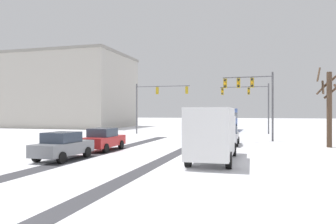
{
  "coord_description": "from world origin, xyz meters",
  "views": [
    {
      "loc": [
        6.99,
        -5.55,
        2.78
      ],
      "look_at": [
        0.0,
        19.14,
        2.8
      ],
      "focal_mm": 34.15,
      "sensor_mm": 36.0,
      "label": 1
    }
  ],
  "objects_px": {
    "traffic_signal_far_left": "(155,97)",
    "bare_tree_sidewalk_mid": "(329,104)",
    "car_grey_third": "(63,146)",
    "office_building_far_left_block": "(63,91)",
    "traffic_signal_far_right": "(251,98)",
    "car_silver_lead": "(228,135)",
    "box_truck_delivery": "(214,132)",
    "car_red_second": "(103,139)",
    "traffic_signal_near_right": "(252,91)",
    "bus_oncoming": "(225,118)"
  },
  "relations": [
    {
      "from": "bus_oncoming",
      "to": "bare_tree_sidewalk_mid",
      "type": "relative_size",
      "value": 1.71
    },
    {
      "from": "traffic_signal_near_right",
      "to": "car_silver_lead",
      "type": "distance_m",
      "value": 5.59
    },
    {
      "from": "car_grey_third",
      "to": "office_building_far_left_block",
      "type": "height_order",
      "value": "office_building_far_left_block"
    },
    {
      "from": "traffic_signal_near_right",
      "to": "box_truck_delivery",
      "type": "distance_m",
      "value": 13.23
    },
    {
      "from": "traffic_signal_far_left",
      "to": "bare_tree_sidewalk_mid",
      "type": "distance_m",
      "value": 21.33
    },
    {
      "from": "traffic_signal_far_left",
      "to": "car_red_second",
      "type": "bearing_deg",
      "value": -83.83
    },
    {
      "from": "box_truck_delivery",
      "to": "office_building_far_left_block",
      "type": "height_order",
      "value": "office_building_far_left_block"
    },
    {
      "from": "car_silver_lead",
      "to": "office_building_far_left_block",
      "type": "height_order",
      "value": "office_building_far_left_block"
    },
    {
      "from": "traffic_signal_far_left",
      "to": "box_truck_delivery",
      "type": "distance_m",
      "value": 23.36
    },
    {
      "from": "bare_tree_sidewalk_mid",
      "to": "traffic_signal_far_left",
      "type": "bearing_deg",
      "value": 148.62
    },
    {
      "from": "traffic_signal_far_left",
      "to": "traffic_signal_near_right",
      "type": "bearing_deg",
      "value": -33.25
    },
    {
      "from": "office_building_far_left_block",
      "to": "traffic_signal_far_right",
      "type": "bearing_deg",
      "value": -16.94
    },
    {
      "from": "bare_tree_sidewalk_mid",
      "to": "office_building_far_left_block",
      "type": "height_order",
      "value": "office_building_far_left_block"
    },
    {
      "from": "car_red_second",
      "to": "box_truck_delivery",
      "type": "xyz_separation_m",
      "value": [
        8.38,
        -2.82,
        0.82
      ]
    },
    {
      "from": "car_silver_lead",
      "to": "traffic_signal_near_right",
      "type": "bearing_deg",
      "value": 60.66
    },
    {
      "from": "bus_oncoming",
      "to": "box_truck_delivery",
      "type": "height_order",
      "value": "bus_oncoming"
    },
    {
      "from": "car_silver_lead",
      "to": "car_red_second",
      "type": "distance_m",
      "value": 10.53
    },
    {
      "from": "box_truck_delivery",
      "to": "bare_tree_sidewalk_mid",
      "type": "distance_m",
      "value": 12.56
    },
    {
      "from": "car_silver_lead",
      "to": "car_red_second",
      "type": "xyz_separation_m",
      "value": [
        -8.35,
        -6.43,
        0.0
      ]
    },
    {
      "from": "car_silver_lead",
      "to": "car_grey_third",
      "type": "distance_m",
      "value": 14.04
    },
    {
      "from": "car_silver_lead",
      "to": "bus_oncoming",
      "type": "height_order",
      "value": "bus_oncoming"
    },
    {
      "from": "traffic_signal_far_left",
      "to": "car_grey_third",
      "type": "relative_size",
      "value": 1.71
    },
    {
      "from": "box_truck_delivery",
      "to": "car_red_second",
      "type": "bearing_deg",
      "value": 161.42
    },
    {
      "from": "box_truck_delivery",
      "to": "bus_oncoming",
      "type": "bearing_deg",
      "value": 94.31
    },
    {
      "from": "car_red_second",
      "to": "car_silver_lead",
      "type": "bearing_deg",
      "value": 37.59
    },
    {
      "from": "traffic_signal_far_right",
      "to": "traffic_signal_near_right",
      "type": "distance_m",
      "value": 11.92
    },
    {
      "from": "car_grey_third",
      "to": "bus_oncoming",
      "type": "xyz_separation_m",
      "value": [
        6.32,
        31.5,
        1.18
      ]
    },
    {
      "from": "traffic_signal_far_left",
      "to": "office_building_far_left_block",
      "type": "relative_size",
      "value": 0.29
    },
    {
      "from": "car_silver_lead",
      "to": "bare_tree_sidewalk_mid",
      "type": "bearing_deg",
      "value": 2.88
    },
    {
      "from": "traffic_signal_far_right",
      "to": "box_truck_delivery",
      "type": "relative_size",
      "value": 0.87
    },
    {
      "from": "traffic_signal_far_left",
      "to": "bare_tree_sidewalk_mid",
      "type": "xyz_separation_m",
      "value": [
        18.18,
        -11.09,
        -1.28
      ]
    },
    {
      "from": "car_grey_third",
      "to": "car_silver_lead",
      "type": "bearing_deg",
      "value": 52.68
    },
    {
      "from": "car_grey_third",
      "to": "office_building_far_left_block",
      "type": "xyz_separation_m",
      "value": [
        -25.12,
        37.28,
        5.98
      ]
    },
    {
      "from": "traffic_signal_far_left",
      "to": "traffic_signal_far_right",
      "type": "bearing_deg",
      "value": 18.15
    },
    {
      "from": "car_grey_third",
      "to": "bare_tree_sidewalk_mid",
      "type": "distance_m",
      "value": 20.24
    },
    {
      "from": "traffic_signal_far_left",
      "to": "car_red_second",
      "type": "relative_size",
      "value": 1.73
    },
    {
      "from": "bus_oncoming",
      "to": "office_building_far_left_block",
      "type": "height_order",
      "value": "office_building_far_left_block"
    },
    {
      "from": "office_building_far_left_block",
      "to": "bus_oncoming",
      "type": "bearing_deg",
      "value": -10.42
    },
    {
      "from": "traffic_signal_near_right",
      "to": "bare_tree_sidewalk_mid",
      "type": "xyz_separation_m",
      "value": [
        5.95,
        -3.07,
        -1.34
      ]
    },
    {
      "from": "car_red_second",
      "to": "bus_oncoming",
      "type": "distance_m",
      "value": 27.48
    },
    {
      "from": "car_grey_third",
      "to": "bus_oncoming",
      "type": "bearing_deg",
      "value": 78.65
    },
    {
      "from": "car_red_second",
      "to": "bare_tree_sidewalk_mid",
      "type": "relative_size",
      "value": 0.63
    },
    {
      "from": "traffic_signal_far_right",
      "to": "car_silver_lead",
      "type": "bearing_deg",
      "value": -95.96
    },
    {
      "from": "bare_tree_sidewalk_mid",
      "to": "office_building_far_left_block",
      "type": "distance_m",
      "value": 48.96
    },
    {
      "from": "car_silver_lead",
      "to": "car_red_second",
      "type": "bearing_deg",
      "value": -142.41
    },
    {
      "from": "traffic_signal_far_left",
      "to": "bus_oncoming",
      "type": "relative_size",
      "value": 0.64
    },
    {
      "from": "car_red_second",
      "to": "car_grey_third",
      "type": "xyz_separation_m",
      "value": [
        -0.17,
        -4.74,
        0.0
      ]
    },
    {
      "from": "traffic_signal_near_right",
      "to": "car_grey_third",
      "type": "distance_m",
      "value": 18.41
    },
    {
      "from": "traffic_signal_far_left",
      "to": "box_truck_delivery",
      "type": "xyz_separation_m",
      "value": [
        10.32,
        -20.73,
        -3.05
      ]
    },
    {
      "from": "bus_oncoming",
      "to": "box_truck_delivery",
      "type": "relative_size",
      "value": 1.49
    }
  ]
}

